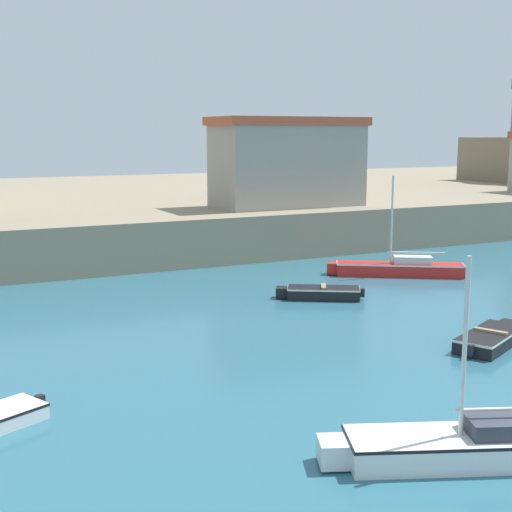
{
  "coord_description": "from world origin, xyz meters",
  "views": [
    {
      "loc": [
        -12.89,
        -10.48,
        7.0
      ],
      "look_at": [
        -0.19,
        15.37,
        2.0
      ],
      "focal_mm": 50.0,
      "sensor_mm": 36.0,
      "label": 1
    }
  ],
  "objects_px": {
    "sailboat_red_2": "(399,268)",
    "harbor_shed_near_wharf": "(287,162)",
    "dinghy_black_0": "(492,338)",
    "dinghy_black_1": "(321,292)",
    "sailboat_white_6": "(476,444)"
  },
  "relations": [
    {
      "from": "dinghy_black_1",
      "to": "sailboat_white_6",
      "type": "xyz_separation_m",
      "value": [
        -4.97,
        -14.54,
        0.12
      ]
    },
    {
      "from": "sailboat_red_2",
      "to": "dinghy_black_1",
      "type": "bearing_deg",
      "value": -157.08
    },
    {
      "from": "sailboat_red_2",
      "to": "dinghy_black_0",
      "type": "bearing_deg",
      "value": -112.32
    },
    {
      "from": "harbor_shed_near_wharf",
      "to": "sailboat_red_2",
      "type": "bearing_deg",
      "value": -86.1
    },
    {
      "from": "dinghy_black_1",
      "to": "sailboat_red_2",
      "type": "height_order",
      "value": "sailboat_red_2"
    },
    {
      "from": "sailboat_white_6",
      "to": "dinghy_black_0",
      "type": "bearing_deg",
      "value": 43.64
    },
    {
      "from": "dinghy_black_1",
      "to": "harbor_shed_near_wharf",
      "type": "relative_size",
      "value": 0.38
    },
    {
      "from": "sailboat_red_2",
      "to": "sailboat_white_6",
      "type": "distance_m",
      "value": 20.33
    },
    {
      "from": "dinghy_black_0",
      "to": "sailboat_white_6",
      "type": "distance_m",
      "value": 9.05
    },
    {
      "from": "dinghy_black_0",
      "to": "dinghy_black_1",
      "type": "distance_m",
      "value": 8.45
    },
    {
      "from": "sailboat_red_2",
      "to": "harbor_shed_near_wharf",
      "type": "xyz_separation_m",
      "value": [
        -0.7,
        10.3,
        4.85
      ]
    },
    {
      "from": "harbor_shed_near_wharf",
      "to": "sailboat_white_6",
      "type": "bearing_deg",
      "value": -110.61
    },
    {
      "from": "dinghy_black_0",
      "to": "harbor_shed_near_wharf",
      "type": "height_order",
      "value": "harbor_shed_near_wharf"
    },
    {
      "from": "dinghy_black_0",
      "to": "harbor_shed_near_wharf",
      "type": "distance_m",
      "value": 22.05
    },
    {
      "from": "sailboat_white_6",
      "to": "harbor_shed_near_wharf",
      "type": "relative_size",
      "value": 0.68
    }
  ]
}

